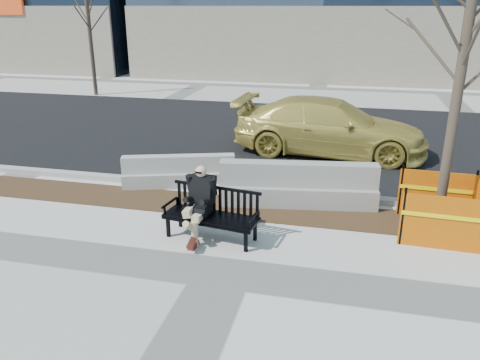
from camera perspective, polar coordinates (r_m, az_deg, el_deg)
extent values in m
plane|color=beige|center=(7.85, -1.98, -10.95)|extent=(120.00, 120.00, 0.00)
cube|color=#47301C|center=(10.10, 1.85, -3.50)|extent=(40.00, 1.20, 0.02)
cube|color=black|center=(15.91, 6.30, 5.26)|extent=(60.00, 10.40, 0.01)
cube|color=#9E9B93|center=(10.94, 2.84, -1.29)|extent=(60.00, 0.25, 0.12)
imported|color=gold|center=(14.16, 10.43, 3.16)|extent=(5.55, 2.59, 1.57)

